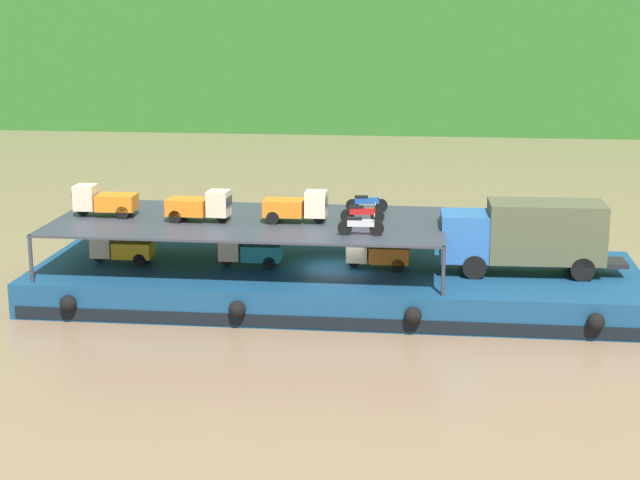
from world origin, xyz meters
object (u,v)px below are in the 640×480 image
Objects in this scene: motorcycle_upper_port at (360,225)px; motorcycle_upper_centre at (362,213)px; mini_truck_upper_stern at (104,201)px; motorcycle_upper_stbd at (366,203)px; covered_lorry at (527,235)px; mini_truck_lower_stern at (121,248)px; mini_truck_lower_mid at (377,252)px; cargo_barge at (336,284)px; mini_truck_lower_aft at (249,250)px; mini_truck_upper_mid at (200,206)px; mini_truck_upper_fore at (297,207)px.

motorcycle_upper_centre is at bearing 92.66° from motorcycle_upper_port.
motorcycle_upper_port is at bearing -12.22° from mini_truck_upper_stern.
covered_lorry is at bearing -19.27° from motorcycle_upper_stbd.
mini_truck_lower_stern is 1.46× the size of motorcycle_upper_stbd.
motorcycle_upper_port reaches higher than mini_truck_lower_mid.
mini_truck_lower_mid is at bearing 4.77° from cargo_barge.
mini_truck_upper_stern is 1.45× the size of motorcycle_upper_port.
motorcycle_upper_stbd reaches higher than mini_truck_lower_mid.
mini_truck_lower_stern and mini_truck_lower_aft have the same top height.
motorcycle_upper_stbd is at bearing 105.67° from mini_truck_lower_mid.
mini_truck_upper_mid is at bearing -175.92° from cargo_barge.
cargo_barge is 3.38m from motorcycle_upper_centre.
motorcycle_upper_port is at bearing -88.94° from motorcycle_upper_stbd.
mini_truck_upper_fore is at bearing -175.65° from mini_truck_lower_mid.
mini_truck_lower_mid is at bearing 178.07° from covered_lorry.
motorcycle_upper_port is (1.23, -2.32, 3.18)m from cargo_barge.
mini_truck_lower_aft is at bearing -176.79° from mini_truck_lower_mid.
covered_lorry is 6.44m from mini_truck_lower_mid.
cargo_barge is 6.82m from mini_truck_upper_mid.
cargo_barge is at bearing -178.66° from motorcycle_upper_centre.
mini_truck_lower_mid is (11.30, 0.44, 0.00)m from mini_truck_lower_stern.
mini_truck_lower_aft is 6.86m from mini_truck_upper_stern.
motorcycle_upper_stbd is (-0.09, 4.70, 0.00)m from motorcycle_upper_port.
mini_truck_upper_fore is at bearing -179.71° from covered_lorry.
motorcycle_upper_centre is at bearing 1.72° from mini_truck_lower_stern.
covered_lorry is at bearing 0.47° from mini_truck_lower_aft.
motorcycle_upper_port reaches higher than cargo_barge.
mini_truck_lower_stern is 8.09m from mini_truck_upper_fore.
mini_truck_upper_fore reaches higher than covered_lorry.
mini_truck_upper_stern is (-10.36, 0.19, 3.44)m from cargo_barge.
mini_truck_lower_stern is 1.00× the size of mini_truck_lower_mid.
mini_truck_upper_stern is 8.67m from mini_truck_upper_fore.
motorcycle_upper_port and motorcycle_upper_centre have the same top height.
cargo_barge is 3.84m from mini_truck_upper_fore.
mini_truck_upper_fore is (4.18, 0.30, 0.00)m from mini_truck_upper_mid.
mini_truck_upper_fore is at bearing 142.94° from motorcycle_upper_port.
motorcycle_upper_port reaches higher than mini_truck_lower_stern.
mini_truck_upper_fore reaches higher than mini_truck_lower_stern.
motorcycle_upper_centre reaches higher than cargo_barge.
covered_lorry is 7.43m from motorcycle_upper_stbd.
mini_truck_lower_mid is 1.00× the size of mini_truck_upper_fore.
motorcycle_upper_port reaches higher than mini_truck_lower_aft.
mini_truck_lower_mid is 7.92m from mini_truck_upper_mid.
covered_lorry is 14.04m from mini_truck_upper_mid.
mini_truck_upper_stern reaches higher than motorcycle_upper_stbd.
cargo_barge is 9.47× the size of mini_truck_lower_stern.
mini_truck_lower_mid is at bearing 3.21° from mini_truck_lower_aft.
mini_truck_upper_stern is (-18.48, 0.25, 1.00)m from covered_lorry.
cargo_barge is 9.51× the size of mini_truck_lower_mid.
mini_truck_upper_stern is 4.52m from mini_truck_upper_mid.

